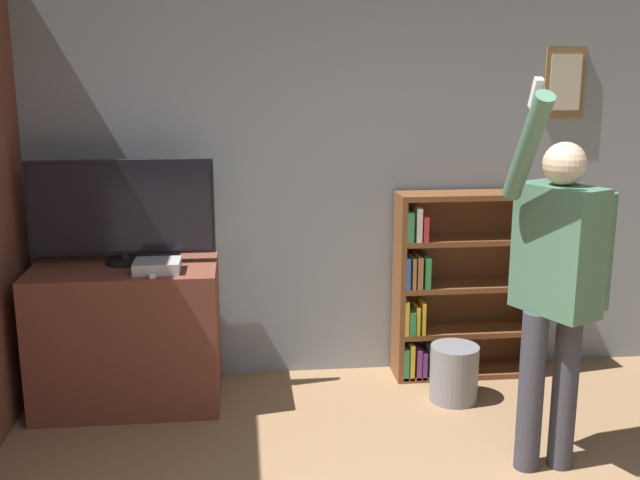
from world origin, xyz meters
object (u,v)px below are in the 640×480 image
Objects in this scene: game_console at (157,266)px; waste_bin at (454,373)px; television at (122,210)px; bookshelf at (455,288)px; person at (557,278)px.

waste_bin is at bearing -1.75° from game_console.
television reaches higher than bookshelf.
bookshelf is at bearing 75.40° from waste_bin.
television is at bearing 172.86° from waste_bin.
waste_bin is (1.80, -0.05, -0.73)m from game_console.
person reaches higher than game_console.
television is 2.51m from person.
bookshelf reaches higher than game_console.
person is at bearing -25.97° from television.
bookshelf is (2.12, 0.16, -0.60)m from television.
game_console is at bearing -139.75° from person.
bookshelf reaches higher than waste_bin.
waste_bin is (2.01, -0.25, -1.03)m from television.
game_console is at bearing 178.25° from waste_bin.
game_console is (0.22, -0.20, -0.30)m from television.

